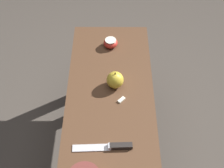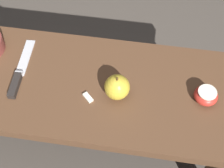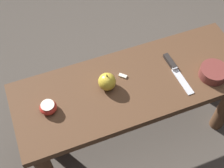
% 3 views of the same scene
% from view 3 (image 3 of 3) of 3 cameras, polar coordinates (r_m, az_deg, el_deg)
% --- Properties ---
extents(ground_plane, '(8.00, 8.00, 0.00)m').
position_cam_3_polar(ground_plane, '(1.87, 3.14, -8.58)').
color(ground_plane, '#4C443D').
extents(wooden_bench, '(1.12, 0.41, 0.50)m').
position_cam_3_polar(wooden_bench, '(1.53, 3.79, -2.16)').
color(wooden_bench, brown).
rests_on(wooden_bench, ground_plane).
extents(knife, '(0.04, 0.25, 0.02)m').
position_cam_3_polar(knife, '(1.51, 11.23, 2.98)').
color(knife, silver).
rests_on(knife, wooden_bench).
extents(apple_whole, '(0.08, 0.08, 0.09)m').
position_cam_3_polar(apple_whole, '(1.39, -0.91, 0.43)').
color(apple_whole, gold).
rests_on(apple_whole, wooden_bench).
extents(apple_cut, '(0.08, 0.08, 0.04)m').
position_cam_3_polar(apple_cut, '(1.37, -11.61, -4.13)').
color(apple_cut, red).
rests_on(apple_cut, wooden_bench).
extents(apple_slice_near_knife, '(0.04, 0.04, 0.01)m').
position_cam_3_polar(apple_slice_near_knife, '(1.46, 1.99, 1.50)').
color(apple_slice_near_knife, white).
rests_on(apple_slice_near_knife, wooden_bench).
extents(bowl, '(0.13, 0.13, 0.05)m').
position_cam_3_polar(bowl, '(1.52, 18.05, 2.05)').
color(bowl, brown).
rests_on(bowl, wooden_bench).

